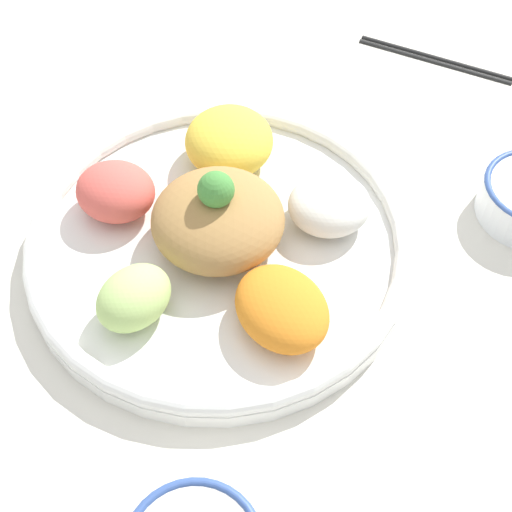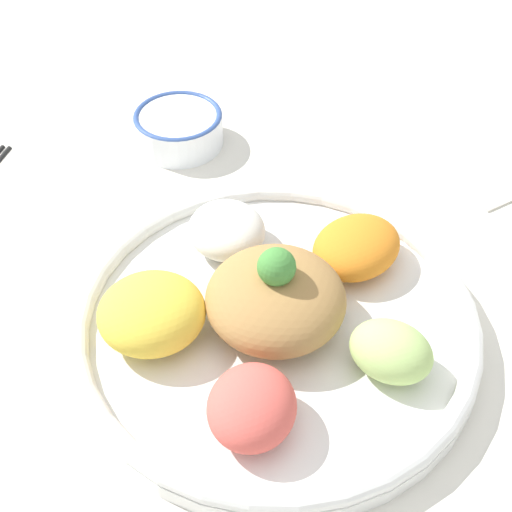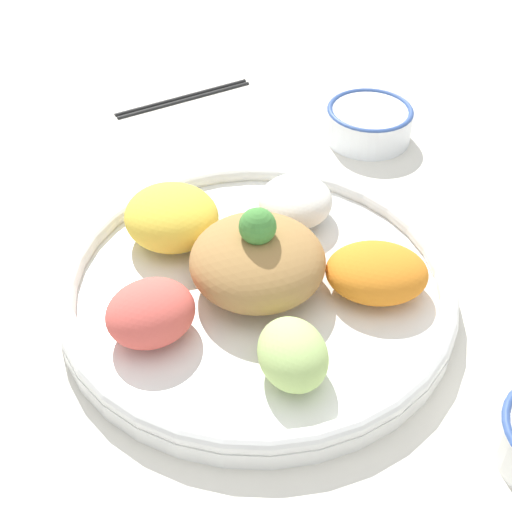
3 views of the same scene
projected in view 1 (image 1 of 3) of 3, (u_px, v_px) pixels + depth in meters
name	position (u px, v px, depth m)	size (l,w,h in m)	color
ground_plane	(241.00, 266.00, 0.77)	(2.40, 2.40, 0.00)	silver
salad_platter	(220.00, 232.00, 0.76)	(0.42, 0.42, 0.12)	white
chopsticks_pair_near	(435.00, 58.00, 0.99)	(0.22, 0.05, 0.01)	black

